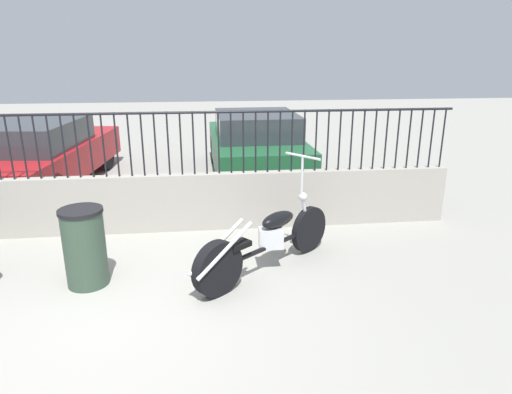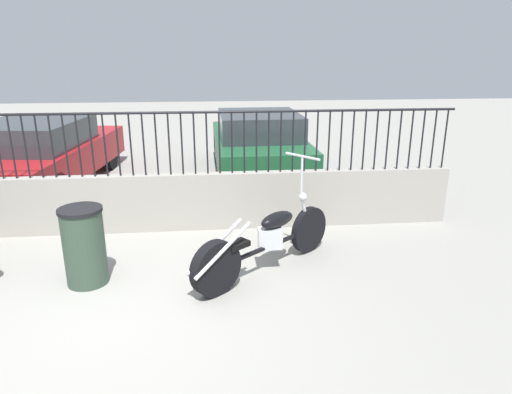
{
  "view_description": "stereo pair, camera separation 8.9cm",
  "coord_description": "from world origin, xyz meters",
  "px_view_note": "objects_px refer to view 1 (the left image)",
  "views": [
    {
      "loc": [
        1.02,
        -4.03,
        2.51
      ],
      "look_at": [
        1.66,
        1.54,
        0.7
      ],
      "focal_mm": 32.0,
      "sensor_mm": 36.0,
      "label": 1
    },
    {
      "loc": [
        1.11,
        -4.04,
        2.51
      ],
      "look_at": [
        1.66,
        1.54,
        0.7
      ],
      "focal_mm": 32.0,
      "sensor_mm": 36.0,
      "label": 2
    }
  ],
  "objects_px": {
    "motorcycle_black": "(261,244)",
    "car_red": "(36,154)",
    "car_green": "(255,144)",
    "trash_bin": "(85,247)"
  },
  "relations": [
    {
      "from": "trash_bin",
      "to": "car_green",
      "type": "height_order",
      "value": "car_green"
    },
    {
      "from": "motorcycle_black",
      "to": "car_red",
      "type": "xyz_separation_m",
      "value": [
        -3.74,
        3.94,
        0.28
      ]
    },
    {
      "from": "motorcycle_black",
      "to": "car_green",
      "type": "distance_m",
      "value": 4.41
    },
    {
      "from": "car_red",
      "to": "motorcycle_black",
      "type": "bearing_deg",
      "value": -130.25
    },
    {
      "from": "car_red",
      "to": "trash_bin",
      "type": "bearing_deg",
      "value": -149.62
    },
    {
      "from": "trash_bin",
      "to": "car_red",
      "type": "distance_m",
      "value": 4.35
    },
    {
      "from": "motorcycle_black",
      "to": "trash_bin",
      "type": "bearing_deg",
      "value": 141.72
    },
    {
      "from": "car_red",
      "to": "car_green",
      "type": "relative_size",
      "value": 1.16
    },
    {
      "from": "motorcycle_black",
      "to": "car_red",
      "type": "height_order",
      "value": "motorcycle_black"
    },
    {
      "from": "motorcycle_black",
      "to": "trash_bin",
      "type": "xyz_separation_m",
      "value": [
        -1.96,
        -0.03,
        0.07
      ]
    }
  ]
}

